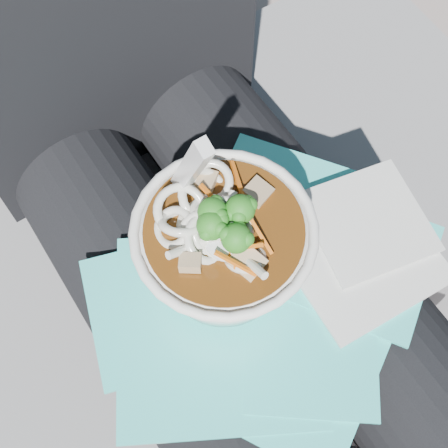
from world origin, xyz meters
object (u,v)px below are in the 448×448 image
lap (242,292)px  plastic_bag (268,301)px  stone_ledge (185,285)px  udon_bowl (223,244)px  person_body (196,220)px

lap → plastic_bag: bearing=-93.3°
lap → plastic_bag: (-0.00, -0.04, 0.08)m
plastic_bag → stone_ledge: bearing=89.2°
lap → udon_bowl: 0.15m
person_body → plastic_bag: person_body is taller
person_body → plastic_bag: size_ratio=2.76×
person_body → udon_bowl: (-0.02, -0.09, 0.13)m
plastic_bag → udon_bowl: 0.08m
stone_ledge → udon_bowl: udon_bowl is taller
person_body → plastic_bag: bearing=-91.1°
person_body → udon_bowl: 0.16m
lap → person_body: size_ratio=0.47×
lap → udon_bowl: udon_bowl is taller
plastic_bag → lap: bearing=86.7°
plastic_bag → udon_bowl: size_ratio=1.80×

